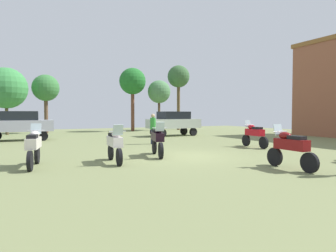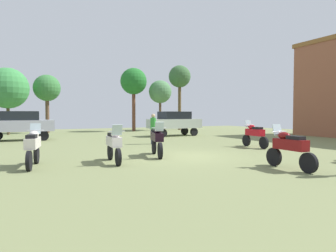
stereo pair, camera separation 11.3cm
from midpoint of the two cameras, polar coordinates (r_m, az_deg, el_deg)
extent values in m
cube|color=olive|center=(13.33, 2.62, -5.69)|extent=(44.00, 52.00, 0.02)
cylinder|color=black|center=(12.37, -23.35, -4.92)|extent=(0.24, 0.67, 0.66)
cylinder|color=black|center=(10.86, -24.50, -5.94)|extent=(0.24, 0.67, 0.66)
cube|color=silver|center=(11.56, -23.93, -2.89)|extent=(0.60, 1.36, 0.36)
ellipsoid|color=silver|center=(11.83, -23.74, -1.41)|extent=(0.40, 0.53, 0.24)
cube|color=black|center=(11.32, -24.12, -1.79)|extent=(0.40, 0.61, 0.12)
cube|color=silver|center=(12.15, -23.52, -0.47)|extent=(0.38, 0.22, 0.39)
cylinder|color=#B7B7BC|center=(12.05, -23.59, -0.77)|extent=(0.62, 0.15, 0.04)
cylinder|color=black|center=(11.04, -9.33, -5.70)|extent=(0.17, 0.63, 0.63)
cylinder|color=black|center=(12.54, -10.84, -4.75)|extent=(0.17, 0.63, 0.63)
cube|color=silver|center=(11.73, -10.15, -2.81)|extent=(0.46, 1.33, 0.36)
ellipsoid|color=silver|center=(11.43, -9.87, -1.54)|extent=(0.36, 0.50, 0.24)
cube|color=black|center=(11.94, -10.38, -1.56)|extent=(0.34, 0.58, 0.12)
cube|color=silver|center=(11.09, -9.53, -0.72)|extent=(0.37, 0.18, 0.39)
cylinder|color=#B7B7BC|center=(11.19, -9.63, -1.00)|extent=(0.62, 0.08, 0.04)
cylinder|color=black|center=(12.54, -1.61, -4.60)|extent=(0.28, 0.68, 0.67)
cylinder|color=black|center=(14.14, -2.79, -3.81)|extent=(0.28, 0.68, 0.67)
cube|color=black|center=(13.29, -2.24, -1.96)|extent=(0.69, 1.43, 0.36)
ellipsoid|color=black|center=(12.97, -2.01, -0.83)|extent=(0.43, 0.54, 0.24)
cube|color=black|center=(13.52, -2.41, -0.87)|extent=(0.43, 0.62, 0.12)
cube|color=silver|center=(12.62, -1.74, -0.10)|extent=(0.39, 0.24, 0.39)
cylinder|color=#B7B7BC|center=(12.72, -1.82, -0.35)|extent=(0.61, 0.19, 0.04)
cylinder|color=black|center=(18.00, 14.11, -2.60)|extent=(0.17, 0.65, 0.64)
cylinder|color=black|center=(16.82, 17.13, -2.98)|extent=(0.17, 0.65, 0.64)
cube|color=#B7101B|center=(17.37, 15.59, -1.13)|extent=(0.45, 1.30, 0.36)
ellipsoid|color=#B7101B|center=(17.58, 15.03, -0.17)|extent=(0.35, 0.50, 0.24)
cube|color=black|center=(17.18, 16.05, -0.38)|extent=(0.34, 0.58, 0.12)
cube|color=silver|center=(17.83, 14.42, 0.45)|extent=(0.37, 0.18, 0.39)
cylinder|color=#B7B7BC|center=(17.76, 14.60, 0.24)|extent=(0.62, 0.08, 0.04)
cylinder|color=black|center=(11.54, 18.91, -5.40)|extent=(0.14, 0.65, 0.65)
cylinder|color=black|center=(10.53, 24.50, -6.23)|extent=(0.14, 0.65, 0.65)
cube|color=maroon|center=(10.97, 21.62, -3.20)|extent=(0.39, 1.26, 0.36)
ellipsoid|color=maroon|center=(11.14, 20.59, -1.65)|extent=(0.33, 0.49, 0.24)
cube|color=black|center=(10.80, 22.48, -2.02)|extent=(0.31, 0.57, 0.12)
cube|color=silver|center=(11.35, 19.47, -0.66)|extent=(0.36, 0.16, 0.39)
cylinder|color=#B7B7BC|center=(11.29, 19.80, -0.98)|extent=(0.62, 0.05, 0.04)
cylinder|color=black|center=(23.95, -1.19, -1.31)|extent=(0.65, 0.26, 0.64)
cylinder|color=black|center=(25.22, -2.77, -1.12)|extent=(0.65, 0.26, 0.64)
cylinder|color=black|center=(25.48, 4.58, -1.09)|extent=(0.65, 0.26, 0.64)
cylinder|color=black|center=(26.68, 2.83, -0.93)|extent=(0.65, 0.26, 0.64)
cube|color=#ADBAAE|center=(25.26, 0.93, 0.46)|extent=(4.41, 2.08, 0.75)
cube|color=black|center=(25.25, 0.93, 2.00)|extent=(2.47, 1.74, 0.61)
cylinder|color=black|center=(22.50, -22.28, -1.72)|extent=(0.65, 0.25, 0.64)
cylinder|color=black|center=(23.93, -22.34, -1.49)|extent=(0.65, 0.25, 0.64)
cube|color=#A9AABE|center=(23.20, -25.95, 0.05)|extent=(4.39, 2.02, 0.75)
cube|color=black|center=(23.19, -25.98, 1.73)|extent=(2.44, 1.70, 0.61)
cylinder|color=#252C45|center=(18.56, -2.78, -2.00)|extent=(0.14, 0.14, 0.89)
cylinder|color=#252C45|center=(18.67, -3.18, -1.98)|extent=(0.14, 0.14, 0.89)
cylinder|color=#2F8B32|center=(18.57, -2.99, 0.46)|extent=(0.46, 0.46, 0.70)
sphere|color=tan|center=(18.56, -2.99, 1.91)|extent=(0.24, 0.24, 0.24)
cylinder|color=brown|center=(32.18, -6.67, 3.12)|extent=(0.36, 0.36, 4.56)
sphere|color=#216A26|center=(32.35, -6.70, 8.25)|extent=(2.74, 2.74, 2.74)
cylinder|color=brown|center=(31.10, -21.77, 2.18)|extent=(0.34, 0.34, 3.68)
sphere|color=#367438|center=(31.19, -21.83, 6.59)|extent=(2.48, 2.48, 2.48)
cylinder|color=#503A27|center=(32.74, -1.76, 2.27)|extent=(0.26, 0.26, 3.60)
sphere|color=#4B7E4C|center=(32.82, -1.77, 6.37)|extent=(2.42, 2.42, 2.42)
cylinder|color=brown|center=(30.00, -27.82, 1.64)|extent=(0.27, 0.27, 3.23)
sphere|color=#398742|center=(30.08, -27.91, 6.24)|extent=(3.52, 3.52, 3.52)
cylinder|color=brown|center=(34.50, 1.86, 3.79)|extent=(0.35, 0.35, 5.41)
sphere|color=#386034|center=(34.73, 1.87, 9.17)|extent=(2.46, 2.46, 2.46)
camera|label=1|loc=(0.06, -90.20, -0.01)|focal=32.87mm
camera|label=2|loc=(0.06, 89.80, 0.01)|focal=32.87mm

